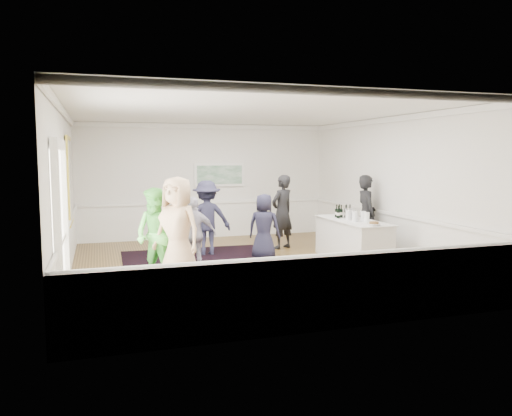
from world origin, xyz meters
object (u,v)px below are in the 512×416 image
object	(u,v)px
guest_dark_a	(207,218)
guest_dark_b	(282,212)
guest_navy	(264,227)
serving_table	(352,240)
ice_bucket	(350,214)
bartender	(366,214)
guest_tan	(178,231)
nut_bowl	(374,224)
guest_green	(156,235)
guest_lilac	(194,234)

from	to	relation	value
guest_dark_a	guest_dark_b	distance (m)	1.98
guest_dark_a	guest_navy	world-z (taller)	guest_dark_a
serving_table	guest_dark_b	xyz separation A→B (m)	(-0.98, 1.82, 0.47)
guest_dark_b	ice_bucket	distance (m)	1.95
bartender	guest_tan	size ratio (longest dim) A/B	0.96
serving_table	guest_navy	xyz separation A→B (m)	(-1.85, 0.66, 0.28)
bartender	nut_bowl	distance (m)	1.83
guest_dark_a	guest_dark_b	bearing A→B (deg)	-171.49
guest_tan	nut_bowl	bearing A→B (deg)	44.43
guest_tan	guest_green	xyz separation A→B (m)	(-0.35, 0.26, -0.11)
guest_tan	guest_lilac	bearing A→B (deg)	108.60
serving_table	guest_tan	distance (m)	4.13
guest_navy	ice_bucket	world-z (taller)	guest_navy
nut_bowl	bartender	bearing A→B (deg)	64.81
guest_dark_a	guest_navy	bearing A→B (deg)	141.74
guest_tan	nut_bowl	distance (m)	3.97
bartender	guest_dark_a	distance (m)	3.80
guest_tan	guest_green	world-z (taller)	guest_tan
guest_dark_b	ice_bucket	size ratio (longest dim) A/B	7.10
guest_lilac	guest_dark_a	bearing A→B (deg)	-102.35
guest_tan	ice_bucket	size ratio (longest dim) A/B	7.49
guest_lilac	guest_dark_b	bearing A→B (deg)	-136.83
serving_table	guest_lilac	bearing A→B (deg)	178.79
guest_tan	guest_dark_b	world-z (taller)	guest_tan
serving_table	guest_navy	distance (m)	1.99
guest_lilac	guest_navy	distance (m)	1.78
guest_lilac	serving_table	bearing A→B (deg)	-172.46
ice_bucket	guest_tan	bearing A→B (deg)	-165.98
bartender	guest_lilac	size ratio (longest dim) A/B	1.24
guest_dark_a	nut_bowl	world-z (taller)	guest_dark_a
guest_lilac	nut_bowl	size ratio (longest dim) A/B	5.97
guest_dark_b	guest_dark_a	bearing A→B (deg)	-19.49
serving_table	bartender	distance (m)	1.14
guest_dark_a	guest_lilac	bearing A→B (deg)	70.35
guest_dark_b	guest_navy	bearing A→B (deg)	26.61
guest_tan	guest_dark_b	xyz separation A→B (m)	(3.02, 2.68, -0.05)
guest_dark_a	guest_navy	size ratio (longest dim) A/B	1.18
nut_bowl	guest_tan	bearing A→B (deg)	178.88
guest_green	nut_bowl	xyz separation A→B (m)	(4.33, -0.34, 0.07)
guest_green	ice_bucket	xyz separation A→B (m)	(4.37, 0.74, 0.15)
bartender	guest_navy	world-z (taller)	bartender
guest_green	guest_dark_a	xyz separation A→B (m)	(1.41, 2.17, 0.00)
guest_dark_a	nut_bowl	size ratio (longest dim) A/B	6.96
serving_table	guest_tan	world-z (taller)	guest_tan
serving_table	ice_bucket	xyz separation A→B (m)	(0.01, 0.14, 0.56)
serving_table	guest_dark_b	distance (m)	2.12
guest_dark_a	guest_navy	distance (m)	1.44
guest_lilac	ice_bucket	distance (m)	3.55
bartender	guest_green	xyz separation A→B (m)	(-5.10, -1.31, -0.06)
guest_dark_a	serving_table	bearing A→B (deg)	153.33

